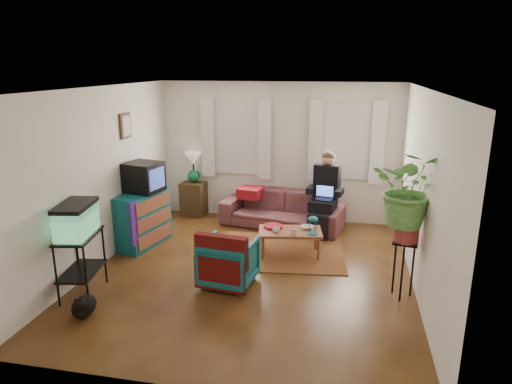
% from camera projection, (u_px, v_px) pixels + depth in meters
% --- Properties ---
extents(floor, '(4.50, 5.00, 0.01)m').
position_uv_depth(floor, '(250.00, 273.00, 6.58)').
color(floor, '#4F2B14').
rests_on(floor, ground).
extents(ceiling, '(4.50, 5.00, 0.01)m').
position_uv_depth(ceiling, '(250.00, 88.00, 5.88)').
color(ceiling, white).
rests_on(ceiling, wall_back).
extents(wall_back, '(4.50, 0.01, 2.60)m').
position_uv_depth(wall_back, '(278.00, 152.00, 8.59)').
color(wall_back, silver).
rests_on(wall_back, floor).
extents(wall_front, '(4.50, 0.01, 2.60)m').
position_uv_depth(wall_front, '(188.00, 260.00, 3.87)').
color(wall_front, silver).
rests_on(wall_front, floor).
extents(wall_left, '(0.01, 5.00, 2.60)m').
position_uv_depth(wall_left, '(100.00, 178.00, 6.66)').
color(wall_left, silver).
rests_on(wall_left, floor).
extents(wall_right, '(0.01, 5.00, 2.60)m').
position_uv_depth(wall_right, '(423.00, 195.00, 5.79)').
color(wall_right, silver).
rests_on(wall_right, floor).
extents(window_left, '(1.08, 0.04, 1.38)m').
position_uv_depth(window_left, '(237.00, 138.00, 8.65)').
color(window_left, white).
rests_on(window_left, wall_back).
extents(window_right, '(1.08, 0.04, 1.38)m').
position_uv_depth(window_right, '(346.00, 141.00, 8.26)').
color(window_right, white).
rests_on(window_right, wall_back).
extents(curtains_left, '(1.36, 0.06, 1.50)m').
position_uv_depth(curtains_left, '(236.00, 139.00, 8.58)').
color(curtains_left, white).
rests_on(curtains_left, wall_back).
extents(curtains_right, '(1.36, 0.06, 1.50)m').
position_uv_depth(curtains_right, '(346.00, 142.00, 8.18)').
color(curtains_right, white).
rests_on(curtains_right, wall_back).
extents(picture_frame, '(0.04, 0.32, 0.40)m').
position_uv_depth(picture_frame, '(126.00, 126.00, 7.28)').
color(picture_frame, '#3D2616').
rests_on(picture_frame, wall_left).
extents(area_rug, '(2.16, 1.81, 0.01)m').
position_uv_depth(area_rug, '(280.00, 251.00, 7.31)').
color(area_rug, brown).
rests_on(area_rug, floor).
extents(sofa, '(2.32, 1.26, 0.86)m').
position_uv_depth(sofa, '(282.00, 204.00, 8.37)').
color(sofa, brown).
rests_on(sofa, floor).
extents(seated_person, '(0.67, 0.77, 1.31)m').
position_uv_depth(seated_person, '(325.00, 196.00, 8.02)').
color(seated_person, black).
rests_on(seated_person, sofa).
extents(side_table, '(0.50, 0.50, 0.66)m').
position_uv_depth(side_table, '(195.00, 198.00, 9.05)').
color(side_table, '#412B18').
rests_on(side_table, floor).
extents(table_lamp, '(0.38, 0.38, 0.61)m').
position_uv_depth(table_lamp, '(193.00, 168.00, 8.89)').
color(table_lamp, white).
rests_on(table_lamp, side_table).
extents(dresser, '(0.70, 1.08, 0.90)m').
position_uv_depth(dresser, '(141.00, 219.00, 7.50)').
color(dresser, '#106061').
rests_on(dresser, floor).
extents(crt_tv, '(0.64, 0.60, 0.48)m').
position_uv_depth(crt_tv, '(143.00, 177.00, 7.39)').
color(crt_tv, black).
rests_on(crt_tv, dresser).
extents(aquarium_stand, '(0.53, 0.79, 0.82)m').
position_uv_depth(aquarium_stand, '(82.00, 265.00, 5.87)').
color(aquarium_stand, black).
rests_on(aquarium_stand, floor).
extents(aquarium, '(0.48, 0.72, 0.43)m').
position_uv_depth(aquarium, '(76.00, 219.00, 5.70)').
color(aquarium, '#7FD899').
rests_on(aquarium, aquarium_stand).
extents(black_cat, '(0.34, 0.43, 0.32)m').
position_uv_depth(black_cat, '(84.00, 304.00, 5.40)').
color(black_cat, black).
rests_on(black_cat, floor).
extents(armchair, '(0.76, 0.72, 0.70)m').
position_uv_depth(armchair, '(229.00, 259.00, 6.17)').
color(armchair, '#11616B').
rests_on(armchair, floor).
extents(serape_throw, '(0.72, 0.25, 0.58)m').
position_uv_depth(serape_throw, '(221.00, 257.00, 5.89)').
color(serape_throw, '#9E0A0A').
rests_on(serape_throw, armchair).
extents(coffee_table, '(1.05, 0.68, 0.40)m').
position_uv_depth(coffee_table, '(290.00, 242.00, 7.16)').
color(coffee_table, brown).
rests_on(coffee_table, floor).
extents(cup_a, '(0.13, 0.13, 0.09)m').
position_uv_depth(cup_a, '(276.00, 230.00, 7.01)').
color(cup_a, white).
rests_on(cup_a, coffee_table).
extents(cup_b, '(0.10, 0.10, 0.08)m').
position_uv_depth(cup_b, '(293.00, 232.00, 6.94)').
color(cup_b, beige).
rests_on(cup_b, coffee_table).
extents(bowl, '(0.22, 0.22, 0.05)m').
position_uv_depth(bowl, '(307.00, 227.00, 7.17)').
color(bowl, white).
rests_on(bowl, coffee_table).
extents(snack_tray, '(0.35, 0.35, 0.04)m').
position_uv_depth(snack_tray, '(273.00, 226.00, 7.23)').
color(snack_tray, '#B21414').
rests_on(snack_tray, coffee_table).
extents(birdcage, '(0.18, 0.18, 0.28)m').
position_uv_depth(birdcage, '(313.00, 225.00, 6.92)').
color(birdcage, '#115B6B').
rests_on(birdcage, coffee_table).
extents(plant_stand, '(0.38, 0.38, 0.77)m').
position_uv_depth(plant_stand, '(403.00, 269.00, 5.81)').
color(plant_stand, black).
rests_on(plant_stand, floor).
extents(potted_plant, '(1.00, 0.91, 0.97)m').
position_uv_depth(potted_plant, '(409.00, 201.00, 5.56)').
color(potted_plant, '#599947').
rests_on(potted_plant, plant_stand).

